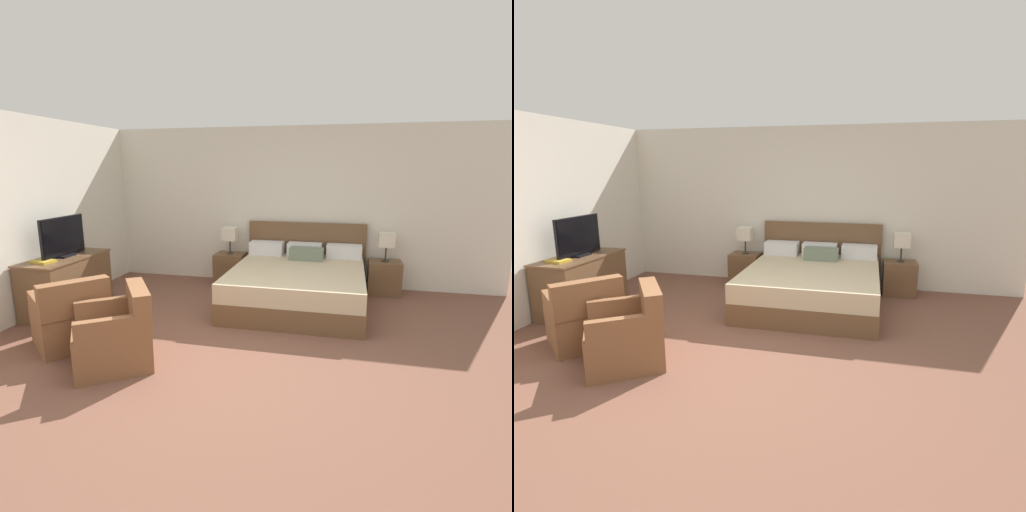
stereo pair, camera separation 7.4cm
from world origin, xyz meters
TOP-DOWN VIEW (x-y plane):
  - ground_plane at (0.00, 0.00)m, footprint 9.66×9.66m
  - wall_back at (0.00, 3.25)m, footprint 6.84×0.06m
  - wall_left at (-2.85, 1.31)m, footprint 0.06×5.02m
  - bed at (0.42, 2.21)m, footprint 1.86×2.07m
  - nightstand_left at (-0.79, 2.95)m, footprint 0.48×0.41m
  - nightstand_right at (1.63, 2.95)m, footprint 0.48×0.41m
  - table_lamp_left at (-0.79, 2.95)m, footprint 0.23×0.23m
  - table_lamp_right at (1.63, 2.95)m, footprint 0.23×0.23m
  - dresser at (-2.52, 1.21)m, footprint 0.56×1.22m
  - tv at (-2.52, 1.22)m, footprint 0.18×0.78m
  - book_red_cover at (-2.53, 0.86)m, footprint 0.28×0.23m
  - armchair_by_window at (-1.76, 0.30)m, footprint 0.96×0.96m
  - armchair_companion at (-1.05, 0.01)m, footprint 0.96×0.96m

SIDE VIEW (x-z plane):
  - ground_plane at x=0.00m, z-range 0.00..0.00m
  - nightstand_left at x=-0.79m, z-range 0.00..0.50m
  - nightstand_right at x=1.63m, z-range 0.00..0.50m
  - armchair_by_window at x=-1.76m, z-range -0.10..0.66m
  - armchair_companion at x=-1.05m, z-range -0.10..0.66m
  - bed at x=0.42m, z-range -0.22..0.80m
  - dresser at x=-2.52m, z-range 0.01..0.75m
  - book_red_cover at x=-2.53m, z-range 0.74..0.77m
  - table_lamp_left at x=-0.79m, z-range 0.61..1.04m
  - table_lamp_right at x=1.63m, z-range 0.61..1.04m
  - tv at x=-2.52m, z-range 0.73..1.25m
  - wall_back at x=0.00m, z-range 0.00..2.51m
  - wall_left at x=-2.85m, z-range 0.00..2.51m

